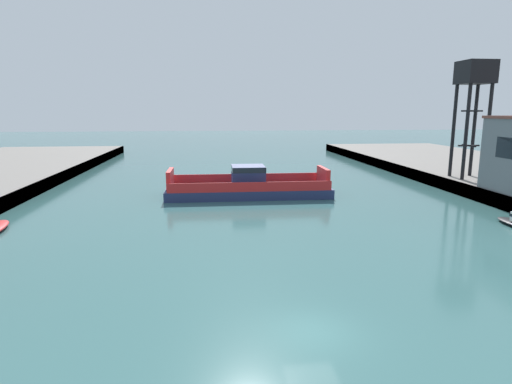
% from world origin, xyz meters
% --- Properties ---
extents(ground_plane, '(400.00, 400.00, 0.00)m').
position_xyz_m(ground_plane, '(0.00, 0.00, 0.00)').
color(ground_plane, '#335B5B').
extents(chain_ferry, '(19.71, 6.96, 3.67)m').
position_xyz_m(chain_ferry, '(-0.05, 32.84, 1.11)').
color(chain_ferry, navy).
rests_on(chain_ferry, ground).
extents(crane_tower, '(3.72, 3.72, 14.74)m').
position_xyz_m(crane_tower, '(28.68, 33.71, 13.47)').
color(crane_tower, black).
rests_on(crane_tower, quay_right).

